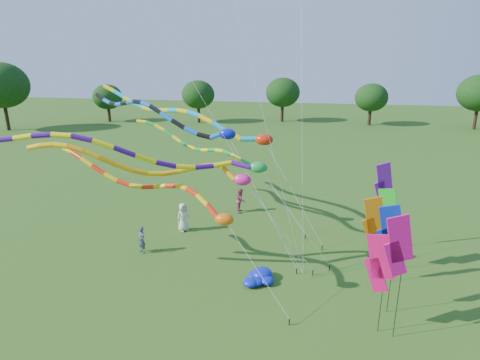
% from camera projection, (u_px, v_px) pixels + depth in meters
% --- Properties ---
extents(ground, '(160.00, 160.00, 0.00)m').
position_uv_depth(ground, '(238.00, 325.00, 16.37)').
color(ground, '#224F15').
rests_on(ground, ground).
extents(tree_ring, '(121.27, 118.34, 9.55)m').
position_uv_depth(tree_ring, '(289.00, 188.00, 16.46)').
color(tree_ring, '#382314').
rests_on(tree_ring, ground).
extents(tube_kite_red, '(12.10, 4.49, 6.47)m').
position_uv_depth(tube_kite_red, '(160.00, 190.00, 18.59)').
color(tube_kite_red, black).
rests_on(tube_kite_red, ground).
extents(tube_kite_orange, '(13.07, 2.28, 7.30)m').
position_uv_depth(tube_kite_orange, '(166.00, 167.00, 18.67)').
color(tube_kite_orange, black).
rests_on(tube_kite_orange, ground).
extents(tube_kite_purple, '(15.31, 3.97, 8.04)m').
position_uv_depth(tube_kite_purple, '(153.00, 155.00, 17.91)').
color(tube_kite_purple, black).
rests_on(tube_kite_purple, ground).
extents(tube_kite_blue, '(13.24, 6.07, 8.70)m').
position_uv_depth(tube_kite_blue, '(169.00, 118.00, 22.10)').
color(tube_kite_blue, black).
rests_on(tube_kite_blue, ground).
extents(tube_kite_cyan, '(15.96, 7.11, 9.00)m').
position_uv_depth(tube_kite_cyan, '(193.00, 118.00, 25.31)').
color(tube_kite_cyan, black).
rests_on(tube_kite_cyan, ground).
extents(tube_kite_green, '(12.40, 5.31, 6.58)m').
position_uv_depth(tube_kite_green, '(211.00, 150.00, 26.36)').
color(tube_kite_green, black).
rests_on(tube_kite_green, ground).
extents(banner_pole_blue_b, '(1.16, 0.09, 4.93)m').
position_uv_depth(banner_pole_blue_b, '(390.00, 234.00, 16.15)').
color(banner_pole_blue_b, black).
rests_on(banner_pole_blue_b, ground).
extents(banner_pole_magenta_a, '(1.13, 0.44, 4.22)m').
position_uv_depth(banner_pole_magenta_a, '(379.00, 264.00, 15.23)').
color(banner_pole_magenta_a, black).
rests_on(banner_pole_magenta_a, ground).
extents(banner_pole_green, '(1.10, 0.52, 4.41)m').
position_uv_depth(banner_pole_green, '(387.00, 212.00, 19.73)').
color(banner_pole_green, black).
rests_on(banner_pole_green, ground).
extents(banner_pole_magenta_b, '(1.15, 0.33, 5.18)m').
position_uv_depth(banner_pole_magenta_b, '(398.00, 247.00, 14.53)').
color(banner_pole_magenta_b, black).
rests_on(banner_pole_magenta_b, ground).
extents(banner_pole_violet, '(1.11, 0.49, 5.11)m').
position_uv_depth(banner_pole_violet, '(383.00, 185.00, 21.63)').
color(banner_pole_violet, black).
rests_on(banner_pole_violet, ground).
extents(banner_pole_orange, '(1.16, 0.25, 4.47)m').
position_uv_depth(banner_pole_orange, '(374.00, 222.00, 18.39)').
color(banner_pole_orange, black).
rests_on(banner_pole_orange, ground).
extents(blue_nylon_heap, '(1.58, 1.48, 0.52)m').
position_uv_depth(blue_nylon_heap, '(263.00, 281.00, 19.10)').
color(blue_nylon_heap, '#0D20B5').
rests_on(blue_nylon_heap, ground).
extents(person_a, '(1.02, 1.06, 1.82)m').
position_uv_depth(person_a, '(183.00, 217.00, 24.88)').
color(person_a, beige).
rests_on(person_a, ground).
extents(person_b, '(0.67, 0.63, 1.54)m').
position_uv_depth(person_b, '(141.00, 240.00, 22.13)').
color(person_b, '#424B5C').
rests_on(person_b, ground).
extents(person_c, '(0.75, 0.90, 1.68)m').
position_uv_depth(person_c, '(241.00, 200.00, 27.94)').
color(person_c, '#943651').
rests_on(person_c, ground).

